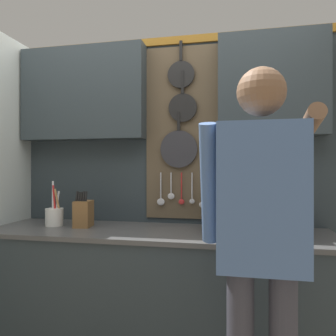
{
  "coord_description": "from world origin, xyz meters",
  "views": [
    {
      "loc": [
        0.53,
        -2.16,
        1.3
      ],
      "look_at": [
        0.04,
        0.21,
        1.3
      ],
      "focal_mm": 35.0,
      "sensor_mm": 36.0,
      "label": 1
    }
  ],
  "objects_px": {
    "person": "(261,227)",
    "knife_block": "(83,213)",
    "microwave": "(251,212)",
    "utensil_crock": "(54,216)"
  },
  "relations": [
    {
      "from": "utensil_crock",
      "to": "person",
      "type": "bearing_deg",
      "value": -25.98
    },
    {
      "from": "person",
      "to": "knife_block",
      "type": "bearing_deg",
      "value": 149.85
    },
    {
      "from": "microwave",
      "to": "person",
      "type": "height_order",
      "value": "person"
    },
    {
      "from": "microwave",
      "to": "knife_block",
      "type": "xyz_separation_m",
      "value": [
        -1.17,
        0.0,
        -0.04
      ]
    },
    {
      "from": "person",
      "to": "microwave",
      "type": "bearing_deg",
      "value": 91.31
    },
    {
      "from": "microwave",
      "to": "person",
      "type": "relative_size",
      "value": 0.3
    },
    {
      "from": "utensil_crock",
      "to": "person",
      "type": "distance_m",
      "value": 1.58
    },
    {
      "from": "knife_block",
      "to": "utensil_crock",
      "type": "distance_m",
      "value": 0.23
    },
    {
      "from": "utensil_crock",
      "to": "microwave",
      "type": "bearing_deg",
      "value": -0.1
    },
    {
      "from": "knife_block",
      "to": "person",
      "type": "relative_size",
      "value": 0.15
    }
  ]
}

